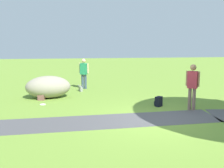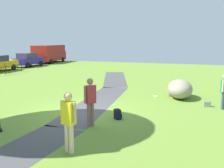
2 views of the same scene
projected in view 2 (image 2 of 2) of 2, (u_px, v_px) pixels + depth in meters
The scene contains 13 objects.
ground_plane at pixel (80, 112), 11.33m from camera, with size 48.00×48.00×0.00m, color olive.
footpath_segment_mid at pixel (97, 102), 13.16m from camera, with size 8.11×2.31×0.01m.
footpath_segment_far at pixel (115, 78), 20.92m from camera, with size 8.11×4.09×0.01m.
lawn_boulder at pixel (180, 89), 13.92m from camera, with size 2.17×1.55×1.01m.
woman_with_handbag at pixel (224, 89), 11.68m from camera, with size 0.49×0.35×1.59m.
man_near_boulder at pixel (90, 98), 9.35m from camera, with size 0.45×0.40×1.77m.
passerby_on_path at pixel (69, 118), 7.14m from camera, with size 0.32×0.51×1.72m.
handbag_on_grass at pixel (207, 104), 12.19m from camera, with size 0.34×0.34×0.31m.
backpack_by_boulder at pixel (172, 93), 14.36m from camera, with size 0.31×0.30×0.40m.
spare_backpack_on_lawn at pixel (118, 114), 10.32m from camera, with size 0.35×0.35×0.40m.
frisbee_on_grass at pixel (156, 96), 14.50m from camera, with size 0.24×0.24×0.02m.
parked_coupe_black at pixel (28, 60), 29.70m from camera, with size 3.93×1.80×1.56m.
delivery_van at pixel (49, 53), 34.66m from camera, with size 5.52×2.76×2.30m.
Camera 2 is at (-9.93, -4.81, 3.14)m, focal length 41.92 mm.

